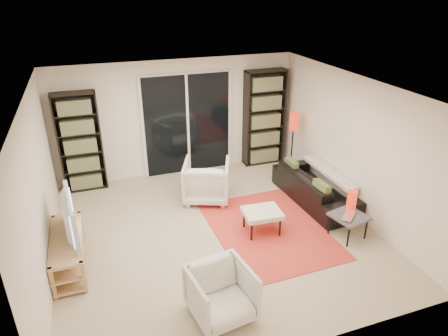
{
  "coord_description": "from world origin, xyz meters",
  "views": [
    {
      "loc": [
        -1.71,
        -5.27,
        3.78
      ],
      "look_at": [
        0.25,
        0.3,
        1.0
      ],
      "focal_mm": 32.0,
      "sensor_mm": 36.0,
      "label": 1
    }
  ],
  "objects_px": {
    "armchair_back": "(207,180)",
    "bookshelf_left": "(80,143)",
    "tv_stand": "(68,251)",
    "sofa": "(315,187)",
    "bookshelf_right": "(264,118)",
    "side_table": "(349,218)",
    "floor_lamp": "(293,128)",
    "ottoman": "(262,214)",
    "armchair_front": "(221,294)"
  },
  "relations": [
    {
      "from": "tv_stand",
      "to": "armchair_front",
      "type": "xyz_separation_m",
      "value": [
        1.77,
        -1.62,
        0.07
      ]
    },
    {
      "from": "bookshelf_right",
      "to": "armchair_back",
      "type": "distance_m",
      "value": 2.2
    },
    {
      "from": "bookshelf_left",
      "to": "bookshelf_right",
      "type": "xyz_separation_m",
      "value": [
        3.85,
        -0.0,
        0.07
      ]
    },
    {
      "from": "tv_stand",
      "to": "armchair_back",
      "type": "xyz_separation_m",
      "value": [
        2.46,
        1.24,
        0.12
      ]
    },
    {
      "from": "armchair_back",
      "to": "floor_lamp",
      "type": "height_order",
      "value": "floor_lamp"
    },
    {
      "from": "tv_stand",
      "to": "side_table",
      "type": "relative_size",
      "value": 2.27
    },
    {
      "from": "tv_stand",
      "to": "sofa",
      "type": "xyz_separation_m",
      "value": [
        4.34,
        0.49,
        0.02
      ]
    },
    {
      "from": "bookshelf_left",
      "to": "tv_stand",
      "type": "relative_size",
      "value": 1.42
    },
    {
      "from": "armchair_back",
      "to": "bookshelf_left",
      "type": "bearing_deg",
      "value": -7.7
    },
    {
      "from": "floor_lamp",
      "to": "sofa",
      "type": "bearing_deg",
      "value": -96.47
    },
    {
      "from": "ottoman",
      "to": "tv_stand",
      "type": "bearing_deg",
      "value": 177.64
    },
    {
      "from": "bookshelf_left",
      "to": "sofa",
      "type": "bearing_deg",
      "value": -25.99
    },
    {
      "from": "side_table",
      "to": "floor_lamp",
      "type": "relative_size",
      "value": 0.44
    },
    {
      "from": "armchair_front",
      "to": "ottoman",
      "type": "relative_size",
      "value": 1.16
    },
    {
      "from": "bookshelf_right",
      "to": "floor_lamp",
      "type": "distance_m",
      "value": 0.82
    },
    {
      "from": "bookshelf_right",
      "to": "armchair_back",
      "type": "bearing_deg",
      "value": -144.59
    },
    {
      "from": "armchair_back",
      "to": "bookshelf_right",
      "type": "bearing_deg",
      "value": -122.72
    },
    {
      "from": "bookshelf_right",
      "to": "ottoman",
      "type": "bearing_deg",
      "value": -114.67
    },
    {
      "from": "bookshelf_right",
      "to": "sofa",
      "type": "xyz_separation_m",
      "value": [
        0.17,
        -1.96,
        -0.77
      ]
    },
    {
      "from": "armchair_back",
      "to": "side_table",
      "type": "bearing_deg",
      "value": 154.33
    },
    {
      "from": "armchair_back",
      "to": "side_table",
      "type": "xyz_separation_m",
      "value": [
        1.78,
        -1.94,
        -0.03
      ]
    },
    {
      "from": "bookshelf_left",
      "to": "armchair_back",
      "type": "height_order",
      "value": "bookshelf_left"
    },
    {
      "from": "sofa",
      "to": "bookshelf_right",
      "type": "bearing_deg",
      "value": 2.71
    },
    {
      "from": "floor_lamp",
      "to": "bookshelf_right",
      "type": "bearing_deg",
      "value": 112.16
    },
    {
      "from": "tv_stand",
      "to": "ottoman",
      "type": "height_order",
      "value": "tv_stand"
    },
    {
      "from": "sofa",
      "to": "tv_stand",
      "type": "bearing_deg",
      "value": 94.15
    },
    {
      "from": "tv_stand",
      "to": "floor_lamp",
      "type": "height_order",
      "value": "floor_lamp"
    },
    {
      "from": "bookshelf_right",
      "to": "sofa",
      "type": "distance_m",
      "value": 2.11
    },
    {
      "from": "bookshelf_right",
      "to": "tv_stand",
      "type": "distance_m",
      "value": 4.9
    },
    {
      "from": "side_table",
      "to": "ottoman",
      "type": "bearing_deg",
      "value": 155.09
    },
    {
      "from": "armchair_front",
      "to": "floor_lamp",
      "type": "bearing_deg",
      "value": 42.63
    },
    {
      "from": "floor_lamp",
      "to": "bookshelf_left",
      "type": "bearing_deg",
      "value": 169.66
    },
    {
      "from": "tv_stand",
      "to": "armchair_back",
      "type": "height_order",
      "value": "armchair_back"
    },
    {
      "from": "armchair_front",
      "to": "ottoman",
      "type": "distance_m",
      "value": 1.93
    },
    {
      "from": "bookshelf_right",
      "to": "side_table",
      "type": "bearing_deg",
      "value": -88.75
    },
    {
      "from": "bookshelf_left",
      "to": "armchair_back",
      "type": "distance_m",
      "value": 2.53
    },
    {
      "from": "bookshelf_left",
      "to": "floor_lamp",
      "type": "xyz_separation_m",
      "value": [
        4.16,
        -0.76,
        0.07
      ]
    },
    {
      "from": "bookshelf_left",
      "to": "ottoman",
      "type": "relative_size",
      "value": 3.06
    },
    {
      "from": "bookshelf_left",
      "to": "floor_lamp",
      "type": "relative_size",
      "value": 1.43
    },
    {
      "from": "side_table",
      "to": "tv_stand",
      "type": "bearing_deg",
      "value": 170.56
    },
    {
      "from": "armchair_back",
      "to": "side_table",
      "type": "distance_m",
      "value": 2.63
    },
    {
      "from": "bookshelf_left",
      "to": "side_table",
      "type": "distance_m",
      "value": 5.07
    },
    {
      "from": "bookshelf_left",
      "to": "tv_stand",
      "type": "height_order",
      "value": "bookshelf_left"
    },
    {
      "from": "bookshelf_left",
      "to": "armchair_front",
      "type": "relative_size",
      "value": 2.64
    },
    {
      "from": "armchair_front",
      "to": "bookshelf_right",
      "type": "bearing_deg",
      "value": 51.38
    },
    {
      "from": "bookshelf_right",
      "to": "ottoman",
      "type": "height_order",
      "value": "bookshelf_right"
    },
    {
      "from": "ottoman",
      "to": "side_table",
      "type": "relative_size",
      "value": 1.06
    },
    {
      "from": "armchair_front",
      "to": "floor_lamp",
      "type": "relative_size",
      "value": 0.54
    },
    {
      "from": "tv_stand",
      "to": "sofa",
      "type": "height_order",
      "value": "sofa"
    },
    {
      "from": "sofa",
      "to": "ottoman",
      "type": "bearing_deg",
      "value": 112.08
    }
  ]
}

